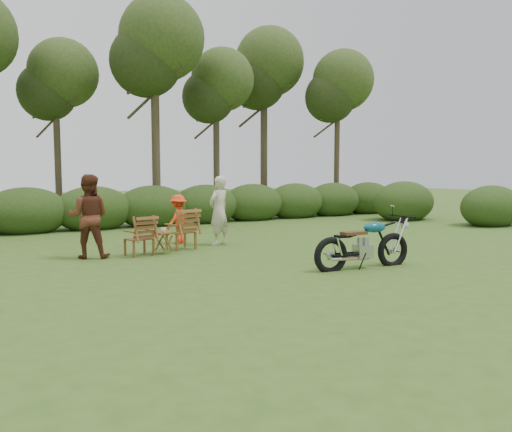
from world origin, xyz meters
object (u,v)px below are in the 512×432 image
lawn_chair_right (181,249)px  child (179,243)px  adult_a (219,245)px  adult_b (90,258)px  lawn_chair_left (139,255)px  cup (163,230)px  motorcycle (362,268)px  side_table (164,243)px

lawn_chair_right → child: (0.30, 0.90, 0.00)m
lawn_chair_right → adult_a: (1.08, 0.11, 0.00)m
adult_b → lawn_chair_left: bearing=-169.9°
adult_b → child: bearing=-133.8°
adult_b → child: size_ratio=1.42×
cup → adult_b: 1.67m
child → adult_b: bearing=-10.1°
lawn_chair_right → adult_a: bearing=175.3°
lawn_chair_right → child: child is taller
adult_b → child: (2.47, 1.03, 0.00)m
motorcycle → lawn_chair_left: bearing=138.1°
lawn_chair_right → adult_b: adult_b is taller
motorcycle → adult_b: 5.75m
lawn_chair_left → child: (1.45, 1.27, 0.00)m
lawn_chair_left → adult_b: size_ratio=0.49×
lawn_chair_left → child: size_ratio=0.70×
motorcycle → cup: 4.48m
lawn_chair_right → adult_b: bearing=-7.3°
side_table → cup: 0.31m
adult_a → adult_b: bearing=-18.8°
adult_b → child: 2.67m
lawn_chair_right → side_table: (-0.59, -0.42, 0.25)m
motorcycle → lawn_chair_left: motorcycle is taller
lawn_chair_right → child: size_ratio=0.77×
lawn_chair_left → side_table: bearing=164.4°
motorcycle → child: (-1.78, 4.90, 0.00)m
lawn_chair_right → side_table: side_table is taller
lawn_chair_right → adult_b: size_ratio=0.54×
adult_a → child: size_ratio=1.38×
lawn_chair_right → side_table: size_ratio=1.96×
cup → adult_b: size_ratio=0.07×
adult_b → cup: bearing=-168.9°
adult_a → side_table: bearing=-5.3°
motorcycle → lawn_chair_right: size_ratio=2.10×
lawn_chair_right → child: 0.95m
adult_b → side_table: bearing=-166.9°
side_table → lawn_chair_left: bearing=175.1°
side_table → cup: size_ratio=3.78×
adult_a → adult_b: (-3.24, -0.24, 0.00)m
motorcycle → cup: cup is taller
cup → child: 1.74m
motorcycle → cup: bearing=133.9°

